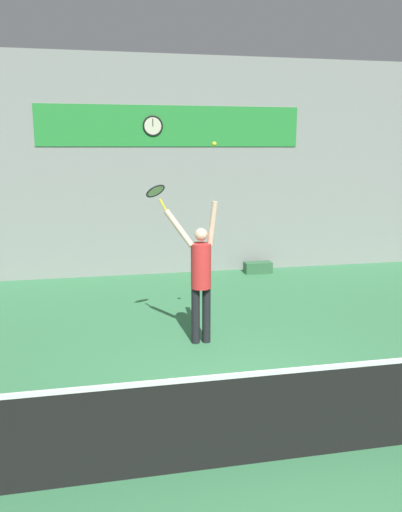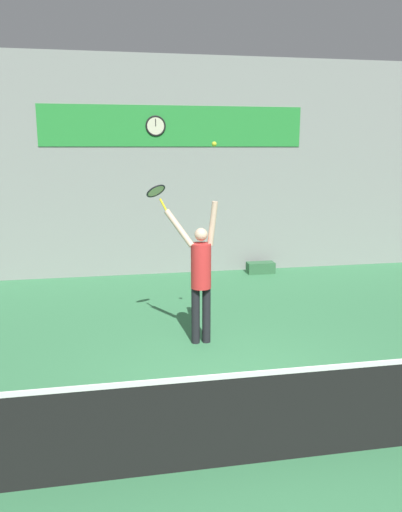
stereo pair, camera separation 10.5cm
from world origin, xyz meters
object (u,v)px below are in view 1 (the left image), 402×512
at_px(tennis_player, 201,273).
at_px(equipment_bag, 258,267).
at_px(tennis_ball, 214,144).
at_px(scoreboard_clock, 153,126).
at_px(tennis_racket, 156,192).

xyz_separation_m(tennis_player, equipment_bag, (2.22, 4.04, -0.97)).
bearing_deg(equipment_bag, tennis_ball, -116.27).
bearing_deg(tennis_ball, tennis_player, 155.59).
xyz_separation_m(scoreboard_clock, tennis_player, (0.22, -4.41, -2.34)).
height_order(scoreboard_clock, equipment_bag, scoreboard_clock).
relative_size(scoreboard_clock, tennis_ball, 6.45).
bearing_deg(tennis_racket, tennis_player, -36.85).
distance_m(tennis_player, equipment_bag, 4.72).
distance_m(tennis_player, tennis_racket, 1.41).
distance_m(scoreboard_clock, tennis_ball, 4.53).
relative_size(tennis_player, equipment_bag, 3.35).
bearing_deg(scoreboard_clock, tennis_racket, -95.55).
bearing_deg(tennis_player, tennis_ball, -24.41).
xyz_separation_m(tennis_racket, tennis_ball, (0.78, -0.53, 0.72)).
xyz_separation_m(scoreboard_clock, equipment_bag, (2.44, -0.36, -3.31)).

